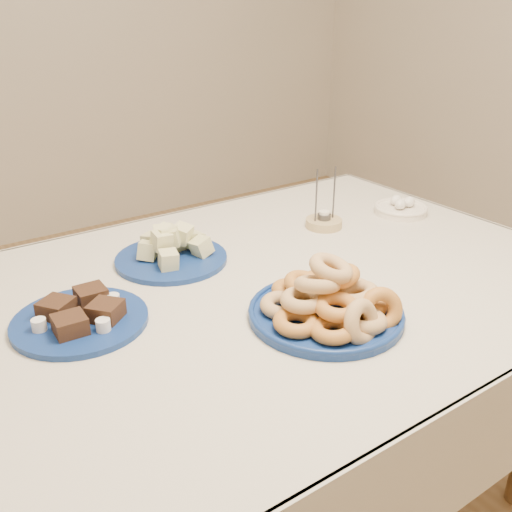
# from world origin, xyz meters

# --- Properties ---
(dining_table) EXTENTS (1.71, 1.11, 0.75)m
(dining_table) POSITION_xyz_m (0.00, 0.00, 0.64)
(dining_table) COLOR brown
(dining_table) RESTS_ON ground
(donut_platter) EXTENTS (0.35, 0.35, 0.15)m
(donut_platter) POSITION_xyz_m (0.07, -0.22, 0.79)
(donut_platter) COLOR navy
(donut_platter) RESTS_ON dining_table
(melon_plate) EXTENTS (0.38, 0.38, 0.10)m
(melon_plate) POSITION_xyz_m (-0.07, 0.23, 0.78)
(melon_plate) COLOR navy
(melon_plate) RESTS_ON dining_table
(brownie_plate) EXTENTS (0.35, 0.35, 0.05)m
(brownie_plate) POSITION_xyz_m (-0.37, 0.06, 0.77)
(brownie_plate) COLOR navy
(brownie_plate) RESTS_ON dining_table
(candle_holder) EXTENTS (0.12, 0.12, 0.18)m
(candle_holder) POSITION_xyz_m (0.41, 0.19, 0.77)
(candle_holder) COLOR tan
(candle_holder) RESTS_ON dining_table
(egg_bowl) EXTENTS (0.20, 0.20, 0.05)m
(egg_bowl) POSITION_xyz_m (0.68, 0.14, 0.77)
(egg_bowl) COLOR #EFE2CF
(egg_bowl) RESTS_ON dining_table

